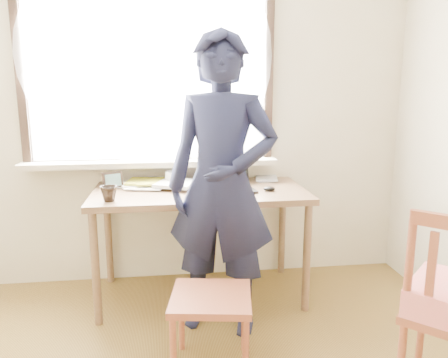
{
  "coord_description": "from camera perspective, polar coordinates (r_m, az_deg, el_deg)",
  "views": [
    {
      "loc": [
        -0.08,
        -1.3,
        1.48
      ],
      "look_at": [
        0.21,
        0.95,
        1.0
      ],
      "focal_mm": 35.0,
      "sensor_mm": 36.0,
      "label": 1
    }
  ],
  "objects": [
    {
      "name": "room_shell",
      "position": [
        1.51,
        -5.34,
        17.95
      ],
      "size": [
        3.52,
        4.02,
        2.61
      ],
      "color": "beige",
      "rests_on": "ground"
    },
    {
      "name": "picture_frame",
      "position": [
        3.12,
        -14.33,
        -0.3
      ],
      "size": [
        0.13,
        0.08,
        0.11
      ],
      "color": "black",
      "rests_on": "desk"
    },
    {
      "name": "book_b",
      "position": [
        3.36,
        4.17,
        0.08
      ],
      "size": [
        0.2,
        0.25,
        0.02
      ],
      "primitive_type": "imported",
      "rotation": [
        0.0,
        0.0,
        -0.19
      ],
      "color": "white",
      "rests_on": "desk"
    },
    {
      "name": "person",
      "position": [
        2.6,
        -0.3,
        -0.87
      ],
      "size": [
        0.76,
        0.62,
        1.8
      ],
      "primitive_type": "imported",
      "rotation": [
        0.0,
        0.0,
        -0.33
      ],
      "color": "black",
      "rests_on": "ground"
    },
    {
      "name": "mug_white",
      "position": [
        3.17,
        -6.58,
        0.1
      ],
      "size": [
        0.17,
        0.17,
        0.1
      ],
      "primitive_type": "imported",
      "rotation": [
        0.0,
        0.0,
        0.5
      ],
      "color": "white",
      "rests_on": "desk"
    },
    {
      "name": "mug_dark",
      "position": [
        2.79,
        -14.8,
        -1.87
      ],
      "size": [
        0.11,
        0.11,
        0.1
      ],
      "primitive_type": "imported",
      "rotation": [
        0.0,
        0.0,
        -0.08
      ],
      "color": "black",
      "rests_on": "desk"
    },
    {
      "name": "mouse",
      "position": [
        2.99,
        5.93,
        -1.29
      ],
      "size": [
        0.08,
        0.06,
        0.03
      ],
      "primitive_type": "ellipsoid",
      "color": "black",
      "rests_on": "desk"
    },
    {
      "name": "desk",
      "position": [
        3.04,
        -3.14,
        -2.9
      ],
      "size": [
        1.46,
        0.73,
        0.78
      ],
      "color": "brown",
      "rests_on": "ground"
    },
    {
      "name": "laptop",
      "position": [
        2.99,
        0.72,
        -0.5
      ],
      "size": [
        0.34,
        0.29,
        0.21
      ],
      "color": "black",
      "rests_on": "desk"
    },
    {
      "name": "book_a",
      "position": [
        3.27,
        -9.92,
        -0.29
      ],
      "size": [
        0.27,
        0.33,
        0.03
      ],
      "primitive_type": "imported",
      "rotation": [
        0.0,
        0.0,
        -0.22
      ],
      "color": "white",
      "rests_on": "desk"
    },
    {
      "name": "work_chair",
      "position": [
        2.37,
        -1.71,
        -16.31
      ],
      "size": [
        0.47,
        0.45,
        0.42
      ],
      "color": "brown",
      "rests_on": "ground"
    },
    {
      "name": "desk_clutter",
      "position": [
        3.23,
        -10.54,
        -0.35
      ],
      "size": [
        0.7,
        0.48,
        0.04
      ],
      "color": "#2D4592",
      "rests_on": "desk"
    }
  ]
}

